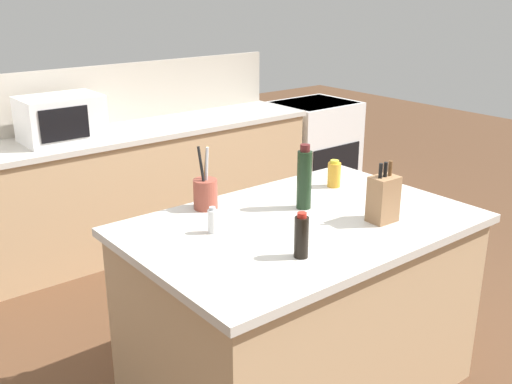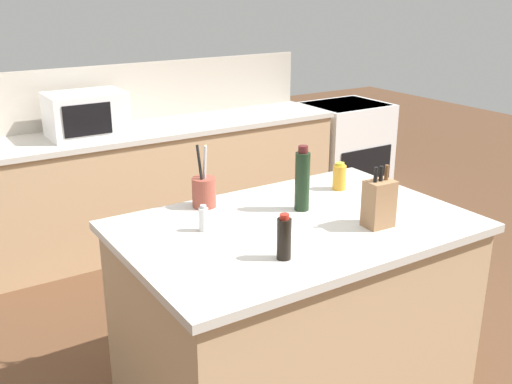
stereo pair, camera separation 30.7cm
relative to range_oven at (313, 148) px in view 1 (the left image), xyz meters
The scene contains 11 objects.
back_counter_run 1.89m from the range_oven, behind, with size 2.95×0.66×0.94m.
wall_backsplash 2.04m from the range_oven, behind, with size 2.91×0.03×0.46m, color #B2A899.
kitchen_island 3.11m from the range_oven, 134.94° to the right, with size 1.63×1.08×0.94m.
range_oven is the anchor object (origin of this frame).
microwave 2.57m from the range_oven, behind, with size 0.55×0.39×0.32m.
knife_block 3.14m from the range_oven, 127.95° to the right, with size 0.13×0.10×0.29m.
utensil_crock 3.08m from the range_oven, 144.17° to the right, with size 0.12×0.12×0.32m.
soy_sauce_bottle 3.54m from the range_oven, 134.77° to the right, with size 0.06×0.06×0.19m.
wine_bottle 2.99m from the range_oven, 134.94° to the right, with size 0.07×0.07×0.33m.
salt_shaker 3.35m from the range_oven, 141.79° to the right, with size 0.04×0.04×0.12m.
honey_jar 2.64m from the range_oven, 131.52° to the right, with size 0.07×0.07×0.15m.
Camera 1 is at (-1.81, -1.92, 2.01)m, focal length 42.00 mm.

